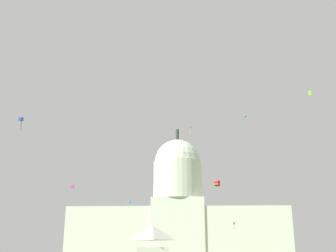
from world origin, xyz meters
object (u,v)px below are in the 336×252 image
(kite_turquoise_high, at_px, (246,119))
(kite_blue_mid, at_px, (21,119))
(kite_cyan_low, at_px, (129,202))
(capitol_building, at_px, (178,213))
(event_tent, at_px, (152,244))
(kite_magenta_mid, at_px, (73,187))
(kite_lime_mid, at_px, (310,93))
(kite_red_low, at_px, (217,183))
(kite_green_mid, at_px, (189,128))
(kite_black_low, at_px, (234,224))

(kite_turquoise_high, height_order, kite_blue_mid, kite_turquoise_high)
(kite_turquoise_high, relative_size, kite_cyan_low, 0.93)
(capitol_building, bearing_deg, event_tent, -90.72)
(kite_magenta_mid, relative_size, kite_turquoise_high, 0.31)
(kite_lime_mid, relative_size, kite_magenta_mid, 1.05)
(kite_magenta_mid, height_order, kite_cyan_low, kite_magenta_mid)
(kite_lime_mid, distance_m, kite_cyan_low, 76.93)
(event_tent, height_order, kite_red_low, kite_red_low)
(kite_turquoise_high, distance_m, kite_cyan_low, 47.15)
(kite_green_mid, bearing_deg, capitol_building, -163.90)
(kite_red_low, bearing_deg, event_tent, -140.26)
(capitol_building, bearing_deg, kite_blue_mid, -100.66)
(kite_blue_mid, bearing_deg, kite_cyan_low, 92.02)
(event_tent, xyz_separation_m, kite_blue_mid, (-25.50, 2.76, 22.85))
(kite_black_low, bearing_deg, kite_lime_mid, -101.86)
(capitol_building, bearing_deg, kite_magenta_mid, -103.30)
(kite_black_low, bearing_deg, event_tent, -116.30)
(event_tent, xyz_separation_m, kite_red_low, (11.13, 1.42, 10.24))
(kite_lime_mid, height_order, kite_cyan_low, kite_lime_mid)
(kite_lime_mid, distance_m, kite_red_low, 25.71)
(capitol_building, relative_size, kite_black_low, 31.10)
(kite_magenta_mid, height_order, kite_green_mid, kite_green_mid)
(event_tent, xyz_separation_m, kite_turquoise_high, (25.49, 55.43, 39.48))
(kite_turquoise_high, relative_size, kite_green_mid, 1.48)
(kite_magenta_mid, distance_m, kite_turquoise_high, 58.05)
(event_tent, xyz_separation_m, kite_lime_mid, (29.68, 3.97, 27.85))
(kite_lime_mid, bearing_deg, kite_blue_mid, 116.08)
(event_tent, distance_m, kite_green_mid, 49.92)
(kite_black_low, relative_size, kite_cyan_low, 1.05)
(kite_lime_mid, xyz_separation_m, kite_cyan_low, (-42.60, 62.66, -13.32))
(kite_black_low, relative_size, kite_red_low, 3.10)
(kite_black_low, bearing_deg, capitol_building, 115.26)
(capitol_building, height_order, kite_green_mid, capitol_building)
(kite_red_low, xyz_separation_m, kite_cyan_low, (-24.05, 65.22, 4.29))
(kite_turquoise_high, height_order, kite_cyan_low, kite_turquoise_high)
(capitol_building, relative_size, kite_green_mid, 51.71)
(capitol_building, distance_m, kite_black_low, 41.47)
(kite_black_low, xyz_separation_m, kite_turquoise_high, (-1.69, -60.77, 29.15))
(capitol_building, relative_size, kite_red_low, 96.43)
(kite_cyan_low, bearing_deg, event_tent, 24.30)
(kite_blue_mid, xyz_separation_m, kite_cyan_low, (12.58, 63.88, -8.31))
(kite_lime_mid, relative_size, kite_red_low, 0.89)
(kite_black_low, height_order, kite_turquoise_high, kite_turquoise_high)
(capitol_building, xyz_separation_m, kite_green_mid, (5.09, -109.92, 13.47))
(capitol_building, distance_m, kite_green_mid, 110.86)
(kite_black_low, relative_size, kite_turquoise_high, 1.13)
(kite_magenta_mid, height_order, kite_black_low, kite_magenta_mid)
(event_tent, distance_m, kite_black_low, 119.78)
(kite_lime_mid, bearing_deg, kite_green_mid, 58.39)
(kite_lime_mid, relative_size, kite_black_low, 0.29)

